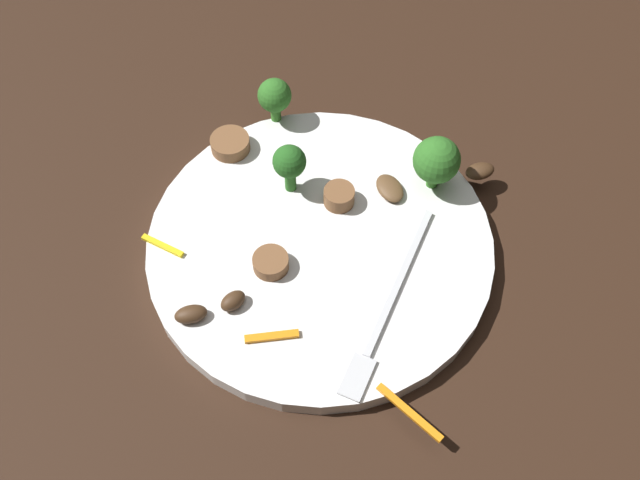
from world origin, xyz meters
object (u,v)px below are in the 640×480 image
object	(u,v)px
plate	(320,245)
pepper_strip_2	(163,246)
mushroom_1	(191,314)
sausage_slice_2	(271,263)
mushroom_3	(480,171)
sausage_slice_0	(230,144)
fork	(385,312)
mushroom_2	(390,188)
broccoli_floret_2	(437,161)
broccoli_floret_1	(275,96)
mushroom_0	(233,301)
sausage_slice_1	(336,195)
pepper_strip_0	(409,412)
broccoli_floret_0	(289,163)
pepper_strip_1	(273,337)

from	to	relation	value
plate	pepper_strip_2	distance (m)	0.13
plate	mushroom_1	world-z (taller)	mushroom_1
sausage_slice_2	mushroom_3	xyz separation A→B (m)	(-0.16, 0.13, -0.00)
sausage_slice_0	sausage_slice_2	size ratio (longest dim) A/B	1.21
fork	mushroom_2	distance (m)	0.12
pepper_strip_2	broccoli_floret_2	bearing A→B (deg)	128.43
fork	sausage_slice_2	xyz separation A→B (m)	(-0.00, -0.10, 0.00)
broccoli_floret_1	mushroom_0	bearing A→B (deg)	14.72
broccoli_floret_1	sausage_slice_1	size ratio (longest dim) A/B	1.72
broccoli_floret_1	mushroom_1	xyz separation A→B (m)	(0.22, 0.03, -0.02)
mushroom_0	pepper_strip_2	xyz separation A→B (m)	(-0.03, -0.08, -0.00)
mushroom_1	pepper_strip_0	bearing A→B (deg)	87.33
broccoli_floret_1	sausage_slice_0	distance (m)	0.06
pepper_strip_2	mushroom_2	bearing A→B (deg)	129.26
broccoli_floret_2	sausage_slice_2	xyz separation A→B (m)	(0.13, -0.10, -0.03)
broccoli_floret_0	pepper_strip_1	world-z (taller)	broccoli_floret_0
plate	sausage_slice_0	world-z (taller)	sausage_slice_0
pepper_strip_0	pepper_strip_1	xyz separation A→B (m)	(-0.02, -0.11, 0.00)
broccoli_floret_2	sausage_slice_1	xyz separation A→B (m)	(0.05, -0.07, -0.02)
mushroom_0	mushroom_2	world-z (taller)	mushroom_0
sausage_slice_2	pepper_strip_0	distance (m)	0.16
mushroom_3	pepper_strip_2	size ratio (longest dim) A/B	0.67
fork	mushroom_2	size ratio (longest dim) A/B	5.70
mushroom_0	pepper_strip_1	size ratio (longest dim) A/B	0.52
fork	mushroom_2	world-z (taller)	mushroom_2
broccoli_floret_2	pepper_strip_1	size ratio (longest dim) A/B	1.27
fork	pepper_strip_0	world-z (taller)	same
broccoli_floret_2	sausage_slice_2	size ratio (longest dim) A/B	1.81
fork	sausage_slice_1	distance (m)	0.12
fork	plate	bearing A→B (deg)	-119.60
sausage_slice_1	pepper_strip_1	bearing A→B (deg)	1.55
mushroom_0	pepper_strip_1	distance (m)	0.04
broccoli_floret_0	broccoli_floret_1	xyz separation A→B (m)	(-0.07, -0.05, -0.00)
broccoli_floret_0	mushroom_3	size ratio (longest dim) A/B	1.88
sausage_slice_2	mushroom_1	distance (m)	0.08
broccoli_floret_0	broccoli_floret_2	bearing A→B (deg)	114.21
broccoli_floret_1	pepper_strip_1	xyz separation A→B (m)	(0.21, 0.09, -0.03)
broccoli_floret_2	sausage_slice_1	size ratio (longest dim) A/B	1.99
plate	mushroom_0	distance (m)	0.09
broccoli_floret_0	pepper_strip_0	distance (m)	0.22
plate	pepper_strip_0	world-z (taller)	pepper_strip_0
sausage_slice_0	pepper_strip_1	distance (m)	0.19
sausage_slice_0	pepper_strip_0	distance (m)	0.29
broccoli_floret_2	pepper_strip_0	world-z (taller)	broccoli_floret_2
broccoli_floret_0	pepper_strip_2	bearing A→B (deg)	-37.07
sausage_slice_2	pepper_strip_0	world-z (taller)	sausage_slice_2
fork	sausage_slice_2	size ratio (longest dim) A/B	6.16
fork	mushroom_0	distance (m)	0.12
pepper_strip_0	pepper_strip_1	bearing A→B (deg)	-98.31
sausage_slice_2	mushroom_1	bearing A→B (deg)	-29.78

